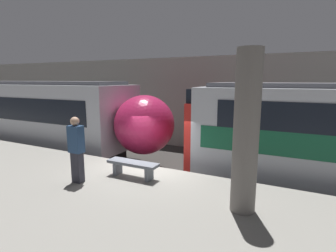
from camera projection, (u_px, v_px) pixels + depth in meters
The scene contains 7 objects.
ground_plane at pixel (148, 198), 8.56m from camera, with size 120.00×120.00×0.00m, color #33302D.
platform at pixel (87, 222), 6.05m from camera, with size 40.00×5.48×1.12m.
station_rear_barrier at pixel (212, 104), 14.00m from camera, with size 50.00×0.15×5.02m.
support_pillar_near at pixel (246, 133), 5.20m from camera, with size 0.51×0.51×3.30m.
train_modern at pixel (9, 114), 14.68m from camera, with size 19.53×2.86×3.73m.
person_waiting at pixel (76, 148), 6.83m from camera, with size 0.38×0.24×1.75m.
platform_bench at pixel (133, 166), 7.26m from camera, with size 1.50×0.40×0.45m.
Camera 1 is at (4.16, -6.89, 3.81)m, focal length 28.00 mm.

